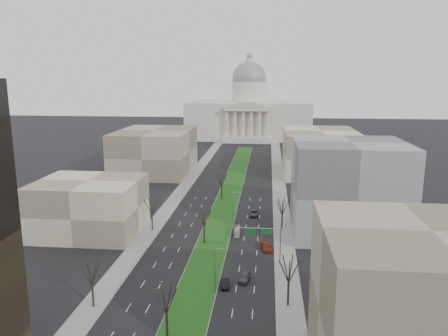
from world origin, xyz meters
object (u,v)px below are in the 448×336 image
Objects in this scene: car_black at (225,282)px; car_red at (266,247)px; car_grey_far at (254,213)px; box_van at (237,231)px; car_grey_near at (245,277)px.

car_red is (7.99, 19.16, 0.02)m from car_black.
car_black is 0.84× the size of car_grey_far.
box_van reaches higher than car_red.
car_grey_near is 4.63m from car_black.
car_red reaches higher than car_grey_far.
car_black is at bearing -93.83° from box_van.
car_black is 28.77m from box_van.
box_van is (-7.69, 9.61, 0.10)m from car_red.
car_black is (-3.78, -2.66, -0.02)m from car_grey_near.
car_grey_near is 26.33m from box_van.
box_van is (-3.80, -16.19, 0.12)m from car_grey_far.
box_van reaches higher than car_black.
car_black is 20.76m from car_red.
car_black is 0.86× the size of car_red.
car_grey_near is at bearing -85.63° from box_van.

